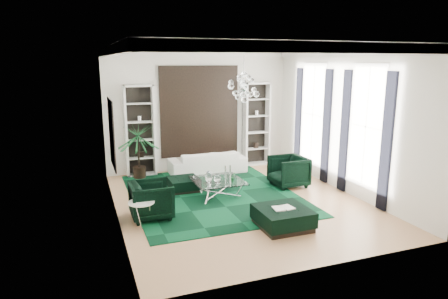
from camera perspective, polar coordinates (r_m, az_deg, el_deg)
name	(u,v)px	position (r m, az deg, el deg)	size (l,w,h in m)	color
floor	(240,202)	(10.19, 2.27, -7.56)	(6.00, 7.00, 0.02)	tan
ceiling	(241,47)	(9.58, 2.48, 14.44)	(6.00, 7.00, 0.02)	white
wall_back	(199,111)	(12.98, -3.57, 5.49)	(6.00, 0.02, 3.80)	white
wall_front	(323,162)	(6.66, 13.96, -1.68)	(6.00, 0.02, 3.80)	white
wall_left	(113,136)	(9.01, -15.63, 1.89)	(0.02, 7.00, 3.80)	white
wall_right	(344,122)	(11.19, 16.80, 3.83)	(0.02, 7.00, 3.80)	white
crown_molding	(241,52)	(9.57, 2.47, 13.78)	(6.00, 7.00, 0.18)	white
ceiling_medallion	(236,49)	(9.85, 1.78, 14.16)	(0.90, 0.90, 0.05)	white
tapestry	(200,111)	(12.93, -3.51, 5.46)	(2.50, 0.06, 2.80)	black
shelving_left	(140,131)	(12.45, -11.92, 2.61)	(0.90, 0.38, 2.80)	white
shelving_right	(256,124)	(13.55, 4.64, 3.63)	(0.90, 0.38, 2.80)	white
painting	(112,133)	(9.61, -15.68, 2.23)	(0.04, 1.30, 1.60)	black
window_near	(366,127)	(10.48, 19.64, 3.08)	(0.03, 1.10, 2.90)	white
curtain_near_a	(387,143)	(9.92, 22.22, 0.90)	(0.07, 0.30, 3.25)	black
curtain_near_b	(345,132)	(11.10, 16.86, 2.46)	(0.07, 0.30, 3.25)	black
window_far	(313,115)	(12.40, 12.59, 4.88)	(0.03, 1.10, 2.90)	white
curtain_far_a	(326,127)	(11.77, 14.42, 3.15)	(0.07, 0.30, 3.25)	black
curtain_far_b	(298,119)	(13.07, 10.57, 4.24)	(0.07, 0.30, 3.25)	black
rug	(212,194)	(10.73, -1.67, -6.39)	(4.20, 5.00, 0.02)	black
sofa	(207,162)	(12.67, -2.39, -1.82)	(2.40, 0.94, 0.70)	white
armchair_left	(151,200)	(9.23, -10.32, -7.11)	(0.90, 0.93, 0.84)	black
armchair_right	(288,171)	(11.46, 9.19, -3.10)	(0.93, 0.95, 0.87)	black
coffee_table	(218,188)	(10.56, -0.86, -5.52)	(1.27, 1.27, 0.44)	white
ottoman_side	(184,184)	(11.05, -5.77, -4.98)	(0.80, 0.80, 0.35)	black
ottoman_front	(283,218)	(8.74, 8.40, -9.63)	(1.07, 1.07, 0.43)	black
book	(283,208)	(8.65, 8.45, -8.22)	(0.45, 0.30, 0.03)	white
side_table	(142,214)	(8.87, -11.65, -9.04)	(0.56, 0.56, 0.54)	white
palm	(138,144)	(12.22, -12.17, 0.79)	(1.33, 1.33, 2.12)	#17582A
chandelier	(244,87)	(10.00, 2.82, 8.85)	(0.83, 0.83, 0.75)	white
table_plant	(233,177)	(10.32, 1.29, -3.94)	(0.14, 0.11, 0.25)	#17582A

